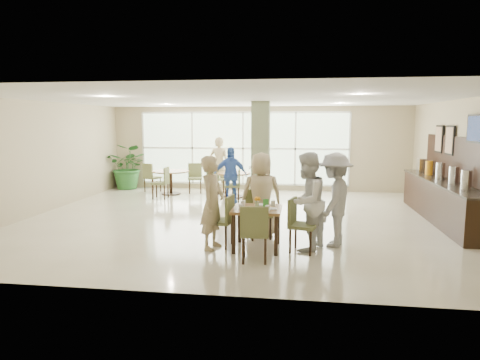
# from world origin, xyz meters

# --- Properties ---
(ground) EXTENTS (10.00, 10.00, 0.00)m
(ground) POSITION_xyz_m (0.00, 0.00, 0.00)
(ground) COLOR beige
(ground) RESTS_ON ground
(room_shell) EXTENTS (10.00, 10.00, 10.00)m
(room_shell) POSITION_xyz_m (0.00, 0.00, 1.70)
(room_shell) COLOR white
(room_shell) RESTS_ON ground
(window_bank) EXTENTS (7.00, 0.04, 7.00)m
(window_bank) POSITION_xyz_m (-0.50, 4.46, 1.40)
(window_bank) COLOR silver
(window_bank) RESTS_ON ground
(column) EXTENTS (0.45, 0.45, 2.80)m
(column) POSITION_xyz_m (0.40, 1.20, 1.40)
(column) COLOR #727854
(column) RESTS_ON ground
(main_table) EXTENTS (0.87, 0.87, 0.75)m
(main_table) POSITION_xyz_m (0.67, -2.31, 0.65)
(main_table) COLOR brown
(main_table) RESTS_ON ground
(round_table_left) EXTENTS (1.16, 1.16, 0.75)m
(round_table_left) POSITION_xyz_m (-2.65, 3.22, 0.58)
(round_table_left) COLOR brown
(round_table_left) RESTS_ON ground
(round_table_right) EXTENTS (1.03, 1.03, 0.75)m
(round_table_right) POSITION_xyz_m (-0.59, 2.97, 0.56)
(round_table_right) COLOR brown
(round_table_right) RESTS_ON ground
(chairs_main_table) EXTENTS (2.05, 1.94, 0.95)m
(chairs_main_table) POSITION_xyz_m (0.70, -2.32, 0.47)
(chairs_main_table) COLOR olive
(chairs_main_table) RESTS_ON ground
(chairs_table_left) EXTENTS (2.02, 1.73, 0.95)m
(chairs_table_left) POSITION_xyz_m (-2.69, 3.18, 0.47)
(chairs_table_left) COLOR olive
(chairs_table_left) RESTS_ON ground
(chairs_table_right) EXTENTS (2.06, 1.84, 0.95)m
(chairs_table_right) POSITION_xyz_m (-0.51, 3.02, 0.47)
(chairs_table_right) COLOR olive
(chairs_table_right) RESTS_ON ground
(tabletop_clutter) EXTENTS (0.68, 0.81, 0.21)m
(tabletop_clutter) POSITION_xyz_m (0.68, -2.32, 0.81)
(tabletop_clutter) COLOR white
(tabletop_clutter) RESTS_ON main_table
(buffet_counter) EXTENTS (0.64, 4.70, 1.95)m
(buffet_counter) POSITION_xyz_m (4.70, 0.51, 0.55)
(buffet_counter) COLOR black
(buffet_counter) RESTS_ON ground
(wall_tv) EXTENTS (0.06, 1.00, 0.58)m
(wall_tv) POSITION_xyz_m (4.94, -0.60, 2.15)
(wall_tv) COLOR black
(wall_tv) RESTS_ON ground
(framed_art_a) EXTENTS (0.05, 0.55, 0.70)m
(framed_art_a) POSITION_xyz_m (4.95, 1.00, 1.85)
(framed_art_a) COLOR black
(framed_art_a) RESTS_ON ground
(framed_art_b) EXTENTS (0.05, 0.55, 0.70)m
(framed_art_b) POSITION_xyz_m (4.95, 1.80, 1.85)
(framed_art_b) COLOR black
(framed_art_b) RESTS_ON ground
(potted_plant) EXTENTS (1.46, 1.46, 1.54)m
(potted_plant) POSITION_xyz_m (-4.41, 4.08, 0.77)
(potted_plant) COLOR #255C25
(potted_plant) RESTS_ON ground
(teen_left) EXTENTS (0.53, 0.69, 1.69)m
(teen_left) POSITION_xyz_m (-0.13, -2.40, 0.84)
(teen_left) COLOR tan
(teen_left) RESTS_ON ground
(teen_far) EXTENTS (0.91, 0.64, 1.70)m
(teen_far) POSITION_xyz_m (0.66, -1.46, 0.85)
(teen_far) COLOR tan
(teen_far) RESTS_ON ground
(teen_right) EXTENTS (0.96, 1.05, 1.76)m
(teen_right) POSITION_xyz_m (1.55, -2.25, 0.88)
(teen_right) COLOR white
(teen_right) RESTS_ON ground
(teen_standing) EXTENTS (0.97, 1.27, 1.74)m
(teen_standing) POSITION_xyz_m (2.06, -1.91, 0.87)
(teen_standing) COLOR #ACACAF
(teen_standing) RESTS_ON ground
(adult_a) EXTENTS (1.02, 0.70, 1.59)m
(adult_a) POSITION_xyz_m (-0.53, 2.01, 0.80)
(adult_a) COLOR #3C62B6
(adult_a) RESTS_ON ground
(adult_b) EXTENTS (0.93, 1.55, 1.56)m
(adult_b) POSITION_xyz_m (0.16, 3.06, 0.78)
(adult_b) COLOR white
(adult_b) RESTS_ON ground
(adult_standing) EXTENTS (0.72, 0.52, 1.81)m
(adult_standing) POSITION_xyz_m (-1.19, 3.79, 0.91)
(adult_standing) COLOR tan
(adult_standing) RESTS_ON ground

